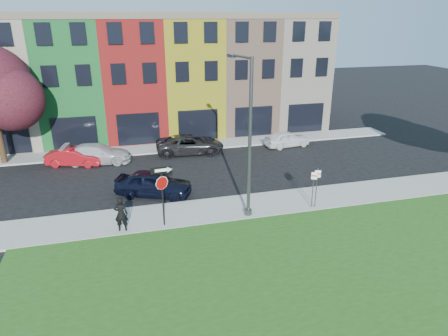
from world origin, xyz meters
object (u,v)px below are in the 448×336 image
object	(u,v)px
stop_sign	(162,184)
man	(121,214)
sedan_near	(154,184)
street_lamp	(248,139)

from	to	relation	value
stop_sign	man	size ratio (longest dim) A/B	1.77
sedan_near	man	bearing A→B (deg)	177.57
man	street_lamp	xyz separation A→B (m)	(6.62, 0.23, 3.30)
sedan_near	street_lamp	xyz separation A→B (m)	(4.65, -3.84, 3.55)
man	street_lamp	size ratio (longest dim) A/B	0.22
sedan_near	street_lamp	distance (m)	7.00
man	sedan_near	size ratio (longest dim) A/B	0.37
stop_sign	street_lamp	bearing A→B (deg)	-1.98
stop_sign	sedan_near	size ratio (longest dim) A/B	0.65
stop_sign	sedan_near	distance (m)	4.37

